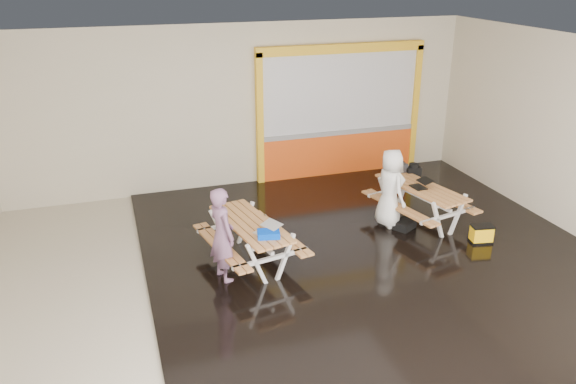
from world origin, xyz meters
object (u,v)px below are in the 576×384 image
object	(u,v)px
laptop_right	(421,185)
dark_case	(404,225)
laptop_left	(267,230)
fluke_bag	(481,234)
person_left	(222,235)
backpack	(413,175)
toolbox	(398,168)
picnic_table_right	(420,195)
picnic_table_left	(250,232)
blue_pouch	(269,234)
person_right	(390,188)

from	to	relation	value
laptop_right	dark_case	distance (m)	0.80
laptop_left	fluke_bag	world-z (taller)	laptop_left
person_left	backpack	bearing A→B (deg)	-84.15
person_left	toolbox	size ratio (longest dim) A/B	4.01
picnic_table_right	backpack	world-z (taller)	backpack
backpack	fluke_bag	size ratio (longest dim) A/B	1.15
person_left	picnic_table_left	bearing A→B (deg)	-71.30
person_left	dark_case	size ratio (longest dim) A/B	3.90
picnic_table_right	fluke_bag	world-z (taller)	picnic_table_right
blue_pouch	person_left	bearing A→B (deg)	161.77
picnic_table_left	toolbox	size ratio (longest dim) A/B	5.54
picnic_table_right	dark_case	distance (m)	0.65
laptop_right	toolbox	xyz separation A→B (m)	(-0.02, 0.87, 0.04)
dark_case	person_left	bearing A→B (deg)	-168.50
person_left	fluke_bag	xyz separation A→B (m)	(4.56, -0.19, -0.59)
picnic_table_left	person_left	size ratio (longest dim) A/B	1.38
backpack	picnic_table_left	bearing A→B (deg)	-160.44
picnic_table_left	fluke_bag	size ratio (longest dim) A/B	5.10
picnic_table_right	laptop_left	xyz separation A→B (m)	(-3.27, -1.02, 0.22)
laptop_left	backpack	xyz separation A→B (m)	(3.51, 1.77, -0.12)
laptop_right	fluke_bag	bearing A→B (deg)	-59.41
laptop_left	backpack	distance (m)	3.94
laptop_left	blue_pouch	distance (m)	0.12
blue_pouch	fluke_bag	size ratio (longest dim) A/B	0.81
person_left	laptop_right	distance (m)	4.02
picnic_table_right	dark_case	size ratio (longest dim) A/B	5.50
picnic_table_right	laptop_right	size ratio (longest dim) A/B	5.74
blue_pouch	dark_case	distance (m)	3.10
laptop_right	backpack	world-z (taller)	backpack
laptop_right	toolbox	bearing A→B (deg)	91.30
laptop_left	fluke_bag	xyz separation A→B (m)	(3.87, -0.09, -0.60)
person_right	backpack	xyz separation A→B (m)	(0.88, 0.73, -0.11)
picnic_table_left	picnic_table_right	world-z (taller)	picnic_table_right
person_right	laptop_right	size ratio (longest dim) A/B	3.93
picnic_table_left	fluke_bag	world-z (taller)	picnic_table_left
picnic_table_left	person_left	world-z (taller)	person_left
person_left	dark_case	xyz separation A→B (m)	(3.55, 0.72, -0.67)
laptop_right	dark_case	xyz separation A→B (m)	(-0.37, -0.17, -0.69)
person_left	laptop_right	world-z (taller)	person_left
dark_case	picnic_table_left	bearing A→B (deg)	-173.28
picnic_table_right	fluke_bag	xyz separation A→B (m)	(0.60, -1.11, -0.38)
picnic_table_left	person_right	bearing A→B (deg)	11.65
blue_pouch	laptop_left	bearing A→B (deg)	83.34
toolbox	dark_case	world-z (taller)	toolbox
picnic_table_right	laptop_right	xyz separation A→B (m)	(-0.03, -0.03, 0.23)
laptop_left	picnic_table_right	bearing A→B (deg)	17.37
laptop_right	dark_case	size ratio (longest dim) A/B	0.96
backpack	laptop_right	bearing A→B (deg)	-109.88
dark_case	picnic_table_right	bearing A→B (deg)	26.44
picnic_table_left	person_right	size ratio (longest dim) A/B	1.43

